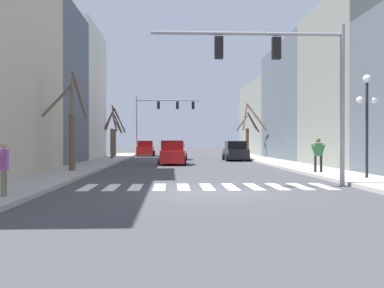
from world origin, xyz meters
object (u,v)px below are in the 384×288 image
at_px(street_lamp_right_corner, 367,105).
at_px(street_tree_left_far, 113,135).
at_px(car_parked_left_far, 146,149).
at_px(pedestrian_near_right_corner, 4,164).
at_px(car_driving_toward_lane, 175,152).
at_px(car_driving_away_lane, 235,152).
at_px(pedestrian_on_left_sidewalk, 318,152).
at_px(car_parked_right_far, 172,153).
at_px(street_tree_right_far, 249,131).
at_px(street_tree_right_near, 115,134).
at_px(traffic_signal_far, 159,112).
at_px(traffic_signal_near, 286,67).
at_px(street_tree_right_mid, 72,129).

relative_size(street_lamp_right_corner, street_tree_left_far, 0.91).
height_order(car_parked_left_far, pedestrian_near_right_corner, car_parked_left_far).
height_order(street_lamp_right_corner, car_driving_toward_lane, street_lamp_right_corner).
relative_size(street_lamp_right_corner, pedestrian_near_right_corner, 2.80).
relative_size(car_driving_away_lane, pedestrian_on_left_sidewalk, 2.49).
distance_m(car_parked_right_far, car_parked_left_far, 19.50).
bearing_deg(pedestrian_near_right_corner, street_lamp_right_corner, -75.09).
bearing_deg(pedestrian_near_right_corner, street_tree_left_far, -8.14).
xyz_separation_m(car_driving_toward_lane, street_tree_right_far, (7.57, 2.85, 2.01)).
height_order(street_tree_left_far, street_tree_right_far, street_tree_right_far).
bearing_deg(car_driving_away_lane, car_driving_toward_lane, 63.84).
bearing_deg(street_tree_right_far, street_tree_right_near, 170.60).
relative_size(street_tree_left_far, street_tree_right_near, 0.97).
bearing_deg(street_tree_left_far, car_driving_away_lane, -8.86).
height_order(traffic_signal_far, pedestrian_near_right_corner, traffic_signal_far).
distance_m(car_parked_right_far, pedestrian_on_left_sidewalk, 12.91).
relative_size(car_driving_away_lane, street_tree_left_far, 0.89).
height_order(street_tree_left_far, street_tree_right_near, street_tree_right_near).
relative_size(car_parked_left_far, street_tree_left_far, 0.92).
xyz_separation_m(car_driving_toward_lane, street_tree_right_near, (-6.24, 5.13, 1.72)).
height_order(traffic_signal_near, car_parked_left_far, traffic_signal_near).
height_order(pedestrian_on_left_sidewalk, street_tree_right_near, street_tree_right_near).
bearing_deg(pedestrian_on_left_sidewalk, traffic_signal_far, -69.73).
bearing_deg(street_tree_right_mid, car_driving_toward_lane, 72.21).
bearing_deg(street_tree_left_far, car_parked_left_far, 77.96).
distance_m(traffic_signal_near, car_parked_right_far, 17.19).
bearing_deg(street_lamp_right_corner, car_driving_away_lane, 97.72).
xyz_separation_m(pedestrian_near_right_corner, street_tree_right_far, (12.74, 31.98, 1.67)).
bearing_deg(traffic_signal_far, car_parked_left_far, 132.26).
relative_size(pedestrian_on_left_sidewalk, street_tree_right_near, 0.34).
height_order(traffic_signal_near, street_tree_right_near, traffic_signal_near).
bearing_deg(street_tree_right_far, car_parked_left_far, 145.87).
distance_m(car_driving_toward_lane, car_driving_away_lane, 5.99).
relative_size(car_driving_toward_lane, pedestrian_on_left_sidewalk, 2.42).
relative_size(traffic_signal_far, car_driving_away_lane, 1.65).
relative_size(car_driving_toward_lane, street_tree_right_mid, 0.79).
distance_m(traffic_signal_far, street_tree_right_near, 6.17).
relative_size(street_lamp_right_corner, street_tree_right_near, 0.88).
bearing_deg(car_parked_right_far, street_lamp_right_corner, 30.83).
bearing_deg(car_driving_away_lane, pedestrian_on_left_sidewalk, -173.74).
relative_size(car_parked_right_far, pedestrian_near_right_corner, 2.81).
bearing_deg(pedestrian_near_right_corner, street_tree_right_far, -30.93).
bearing_deg(street_tree_right_mid, street_lamp_right_corner, -21.10).
bearing_deg(traffic_signal_far, car_driving_away_lane, -57.48).
relative_size(street_tree_right_mid, street_tree_right_near, 1.05).
bearing_deg(pedestrian_near_right_corner, pedestrian_on_left_sidewalk, -61.44).
bearing_deg(street_tree_right_mid, traffic_signal_far, 81.21).
height_order(traffic_signal_near, traffic_signal_far, traffic_signal_far).
height_order(traffic_signal_near, pedestrian_on_left_sidewalk, traffic_signal_near).
distance_m(car_driving_toward_lane, street_tree_right_far, 8.33).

